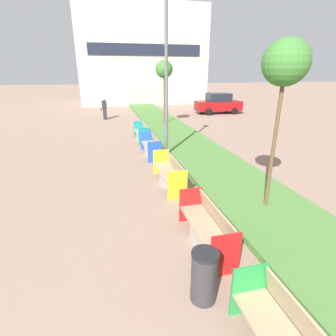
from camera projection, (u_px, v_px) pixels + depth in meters
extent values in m
cube|color=#4C7A38|center=(210.00, 162.00, 11.35)|extent=(2.80, 120.00, 0.18)
cube|color=#B2AD9E|center=(142.00, 57.00, 32.07)|extent=(14.82, 6.94, 10.89)
cube|color=#1E2333|center=(146.00, 50.00, 28.67)|extent=(12.45, 0.08, 1.20)
cube|color=tan|center=(311.00, 332.00, 3.30)|extent=(0.14, 1.87, 0.48)
cube|color=#238C3D|center=(249.00, 290.00, 4.22)|extent=(0.62, 0.04, 0.94)
cube|color=#9E9B96|center=(205.00, 236.00, 6.06)|extent=(0.52, 0.60, 0.42)
cube|color=tan|center=(205.00, 227.00, 5.98)|extent=(0.58, 2.05, 0.05)
cube|color=tan|center=(217.00, 216.00, 5.94)|extent=(0.14, 1.97, 0.48)
cube|color=red|center=(225.00, 255.00, 5.01)|extent=(0.62, 0.04, 0.94)
cube|color=red|center=(191.00, 205.00, 6.92)|extent=(0.62, 0.04, 0.94)
cube|color=#9E9B96|center=(168.00, 179.00, 9.25)|extent=(0.52, 0.60, 0.42)
cube|color=tan|center=(168.00, 173.00, 9.17)|extent=(0.58, 2.33, 0.05)
cube|color=tan|center=(176.00, 165.00, 9.14)|extent=(0.14, 2.23, 0.48)
cube|color=yellow|center=(177.00, 185.00, 8.08)|extent=(0.62, 0.04, 0.94)
cube|color=yellow|center=(161.00, 161.00, 10.24)|extent=(0.62, 0.04, 0.94)
cube|color=#9E9B96|center=(151.00, 151.00, 12.45)|extent=(0.52, 0.60, 0.42)
cube|color=tan|center=(151.00, 147.00, 12.37)|extent=(0.58, 2.04, 0.05)
cube|color=tan|center=(156.00, 141.00, 12.34)|extent=(0.14, 1.96, 0.48)
cube|color=blue|center=(155.00, 152.00, 11.41)|extent=(0.62, 0.04, 0.94)
cube|color=blue|center=(147.00, 141.00, 13.30)|extent=(0.62, 0.04, 0.94)
cube|color=#9E9B96|center=(141.00, 137.00, 15.17)|extent=(0.52, 0.60, 0.42)
cube|color=tan|center=(141.00, 133.00, 15.09)|extent=(0.58, 2.05, 0.05)
cube|color=tan|center=(146.00, 128.00, 15.06)|extent=(0.14, 1.97, 0.48)
cube|color=#197A7F|center=(144.00, 136.00, 14.13)|extent=(0.62, 0.04, 0.94)
cube|color=#197A7F|center=(139.00, 129.00, 16.03)|extent=(0.62, 0.04, 0.94)
cylinder|color=#2D2D30|center=(204.00, 277.00, 4.49)|extent=(0.46, 0.46, 0.93)
cylinder|color=black|center=(205.00, 254.00, 4.32)|extent=(0.47, 0.47, 0.05)
cylinder|color=#56595B|center=(166.00, 83.00, 11.05)|extent=(0.14, 0.14, 6.60)
cylinder|color=brown|center=(273.00, 149.00, 6.96)|extent=(0.10, 0.10, 3.67)
sphere|color=#38702D|center=(286.00, 62.00, 6.22)|extent=(1.12, 1.12, 1.12)
cylinder|color=brown|center=(164.00, 101.00, 18.71)|extent=(0.10, 0.10, 3.59)
sphere|color=#38702D|center=(164.00, 69.00, 17.98)|extent=(1.19, 1.19, 1.19)
cube|color=#232633|center=(105.00, 114.00, 21.64)|extent=(0.30, 0.22, 0.85)
cube|color=#232328|center=(104.00, 105.00, 21.38)|extent=(0.38, 0.24, 0.68)
sphere|color=tan|center=(104.00, 99.00, 21.22)|extent=(0.23, 0.23, 0.23)
cube|color=maroon|center=(101.00, 110.00, 21.45)|extent=(0.12, 0.20, 0.18)
cube|color=maroon|center=(218.00, 106.00, 24.68)|extent=(4.30, 2.01, 0.84)
cube|color=black|center=(219.00, 97.00, 24.41)|extent=(2.19, 1.67, 0.72)
cylinder|color=black|center=(234.00, 111.00, 24.29)|extent=(0.60, 0.20, 0.60)
cylinder|color=black|center=(226.00, 109.00, 25.93)|extent=(0.60, 0.20, 0.60)
cylinder|color=black|center=(209.00, 112.00, 23.73)|extent=(0.60, 0.20, 0.60)
cylinder|color=black|center=(202.00, 109.00, 25.37)|extent=(0.60, 0.20, 0.60)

